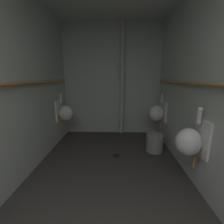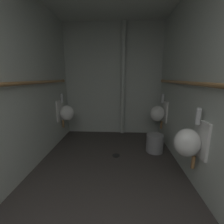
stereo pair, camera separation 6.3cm
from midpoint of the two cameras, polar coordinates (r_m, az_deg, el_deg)
name	(u,v)px [view 2 (the right image)]	position (r m, az deg, el deg)	size (l,w,h in m)	color
floor	(105,190)	(2.19, -1.62, -27.28)	(2.40, 4.15, 0.08)	#383330
wall_left	(1,85)	(2.13, -35.57, 8.37)	(0.06, 4.15, 2.59)	#B5BCB2
wall_right	(215,85)	(1.96, 35.02, 8.25)	(0.06, 4.15, 2.59)	#B5BCB2
wall_back	(113,81)	(3.72, 0.85, 11.66)	(2.40, 0.06, 2.59)	#B5BCB2
urinal_left_mid	(66,112)	(3.42, -16.45, -0.14)	(0.32, 0.30, 0.76)	white
urinal_right_mid	(189,142)	(2.04, 27.79, -9.91)	(0.32, 0.30, 0.76)	white
urinal_right_far	(158,113)	(3.37, 17.55, -0.39)	(0.32, 0.30, 0.76)	white
supply_pipe_left	(9,84)	(2.08, -33.47, 8.73)	(0.06, 3.38, 0.06)	#9E7042
supply_pipe_right	(205,85)	(1.94, 32.31, 8.73)	(0.06, 3.43, 0.06)	#9E7042
standpipe_back_wall	(123,81)	(3.61, 4.65, 11.58)	(0.10, 0.10, 2.54)	#B5BCB2
floor_drain	(116,155)	(2.84, 2.19, -16.00)	(0.14, 0.14, 0.01)	black
waste_bin	(155,143)	(3.03, 16.35, -11.16)	(0.31, 0.31, 0.34)	gray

